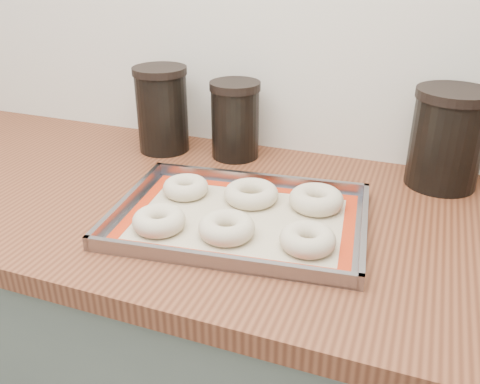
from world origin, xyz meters
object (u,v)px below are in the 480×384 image
at_px(baking_tray, 240,218).
at_px(canister_left, 162,109).
at_px(canister_right, 447,138).
at_px(bagel_back_right, 316,199).
at_px(bagel_front_mid, 227,228).
at_px(bagel_back_left, 186,187).
at_px(bagel_back_mid, 251,194).
at_px(bagel_front_right, 308,239).
at_px(canister_mid, 235,120).
at_px(bagel_front_left, 159,221).

bearing_deg(baking_tray, canister_left, 138.00).
height_order(baking_tray, canister_right, canister_right).
bearing_deg(bagel_back_right, bagel_front_mid, -127.59).
xyz_separation_m(baking_tray, canister_left, (-0.31, 0.27, 0.10)).
bearing_deg(bagel_front_mid, canister_left, 131.78).
height_order(bagel_front_mid, bagel_back_left, bagel_front_mid).
xyz_separation_m(bagel_back_mid, bagel_back_right, (0.13, 0.02, 0.00)).
bearing_deg(bagel_back_right, bagel_front_right, -82.51).
relative_size(bagel_back_left, canister_mid, 0.51).
height_order(baking_tray, bagel_back_left, bagel_back_left).
relative_size(bagel_back_right, canister_right, 0.51).
relative_size(baking_tray, bagel_back_mid, 4.62).
height_order(canister_left, canister_right, same).
relative_size(bagel_back_right, canister_mid, 0.57).
height_order(bagel_front_left, bagel_front_right, same).
distance_m(bagel_back_right, canister_left, 0.47).
bearing_deg(canister_right, canister_left, -177.62).
distance_m(bagel_front_left, canister_right, 0.61).
bearing_deg(canister_mid, bagel_front_mid, -71.15).
bearing_deg(canister_right, bagel_front_left, -140.15).
distance_m(canister_mid, canister_right, 0.47).
relative_size(baking_tray, canister_mid, 2.73).
height_order(bagel_front_mid, canister_right, canister_right).
relative_size(bagel_front_left, canister_right, 0.46).
bearing_deg(bagel_front_left, bagel_back_right, 36.06).
relative_size(bagel_front_mid, bagel_back_right, 0.95).
height_order(bagel_back_mid, canister_right, canister_right).
height_order(bagel_back_right, canister_right, canister_right).
bearing_deg(canister_left, canister_mid, 6.59).
xyz_separation_m(baking_tray, bagel_back_left, (-0.14, 0.05, 0.01)).
height_order(bagel_front_left, canister_mid, canister_mid).
bearing_deg(canister_mid, bagel_back_left, -93.54).
xyz_separation_m(bagel_back_left, canister_right, (0.48, 0.25, 0.08)).
relative_size(bagel_front_mid, bagel_front_right, 1.05).
height_order(canister_mid, canister_right, canister_right).
bearing_deg(bagel_front_left, canister_left, 116.92).
bearing_deg(bagel_front_left, canister_mid, 90.27).
bearing_deg(bagel_back_mid, bagel_front_mid, -88.06).
distance_m(bagel_front_right, canister_mid, 0.45).
xyz_separation_m(bagel_back_mid, canister_mid, (-0.12, 0.22, 0.07)).
distance_m(bagel_front_left, bagel_front_right, 0.27).
height_order(bagel_back_mid, canister_mid, canister_mid).
xyz_separation_m(bagel_back_mid, canister_right, (0.35, 0.23, 0.08)).
height_order(bagel_front_right, bagel_back_right, bagel_back_right).
distance_m(canister_left, canister_mid, 0.18).
bearing_deg(bagel_back_left, bagel_back_mid, 8.25).
distance_m(baking_tray, bagel_back_mid, 0.08).
bearing_deg(baking_tray, canister_mid, 112.66).
height_order(bagel_front_left, canister_right, canister_right).
bearing_deg(canister_left, bagel_front_left, -63.08).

